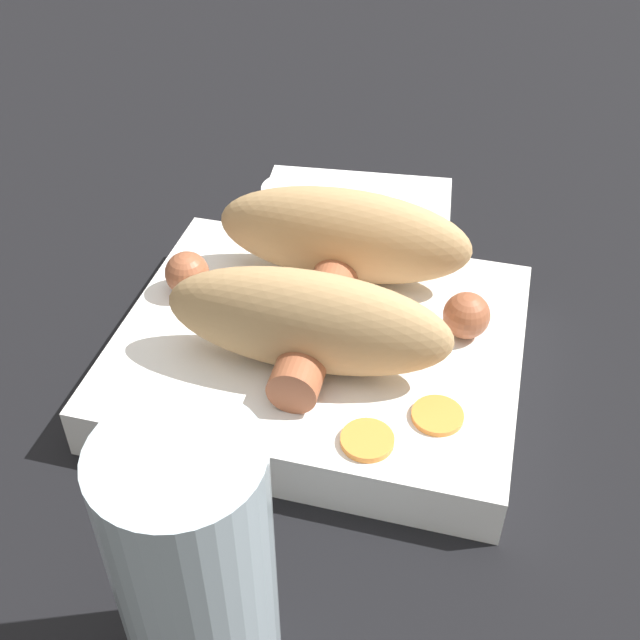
% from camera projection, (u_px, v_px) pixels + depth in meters
% --- Properties ---
extents(ground_plane, '(3.00, 3.00, 0.00)m').
position_uv_depth(ground_plane, '(320.00, 372.00, 0.49)').
color(ground_plane, black).
extents(food_tray, '(0.23, 0.19, 0.03)m').
position_uv_depth(food_tray, '(320.00, 353.00, 0.48)').
color(food_tray, white).
rests_on(food_tray, ground_plane).
extents(bread_roll, '(0.16, 0.13, 0.06)m').
position_uv_depth(bread_roll, '(329.00, 276.00, 0.46)').
color(bread_roll, tan).
rests_on(bread_roll, food_tray).
extents(sausage, '(0.20, 0.17, 0.03)m').
position_uv_depth(sausage, '(322.00, 294.00, 0.47)').
color(sausage, '#9E5638').
rests_on(sausage, food_tray).
extents(pickled_veggies, '(0.06, 0.06, 0.00)m').
position_uv_depth(pickled_veggies, '(400.00, 429.00, 0.41)').
color(pickled_veggies, orange).
rests_on(pickled_veggies, food_tray).
extents(napkin, '(0.16, 0.16, 0.00)m').
position_uv_depth(napkin, '(352.00, 220.00, 0.61)').
color(napkin, white).
rests_on(napkin, ground_plane).
extents(condiment_cup_near, '(0.04, 0.04, 0.03)m').
position_uv_depth(condiment_cup_near, '(354.00, 209.00, 0.61)').
color(condiment_cup_near, silver).
rests_on(condiment_cup_near, ground_plane).
extents(condiment_cup_far, '(0.04, 0.04, 0.03)m').
position_uv_depth(condiment_cup_far, '(290.00, 203.00, 0.61)').
color(condiment_cup_far, silver).
rests_on(condiment_cup_far, ground_plane).
extents(drink_glass, '(0.06, 0.06, 0.14)m').
position_uv_depth(drink_glass, '(192.00, 573.00, 0.30)').
color(drink_glass, silver).
rests_on(drink_glass, ground_plane).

